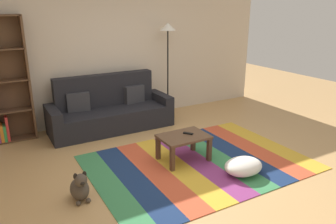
{
  "coord_description": "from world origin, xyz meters",
  "views": [
    {
      "loc": [
        -2.3,
        -3.59,
        2.22
      ],
      "look_at": [
        0.08,
        0.6,
        0.65
      ],
      "focal_mm": 34.85,
      "sensor_mm": 36.0,
      "label": 1
    }
  ],
  "objects_px": {
    "couch": "(110,111)",
    "dog": "(80,188)",
    "standing_lamp": "(168,39)",
    "pouf": "(243,166)",
    "tv_remote": "(188,133)",
    "coffee_table": "(184,140)"
  },
  "relations": [
    {
      "from": "coffee_table",
      "to": "dog",
      "type": "relative_size",
      "value": 1.8
    },
    {
      "from": "standing_lamp",
      "to": "pouf",
      "type": "bearing_deg",
      "value": -97.53
    },
    {
      "from": "coffee_table",
      "to": "couch",
      "type": "bearing_deg",
      "value": 104.46
    },
    {
      "from": "tv_remote",
      "to": "coffee_table",
      "type": "bearing_deg",
      "value": 156.59
    },
    {
      "from": "pouf",
      "to": "standing_lamp",
      "type": "relative_size",
      "value": 0.29
    },
    {
      "from": "dog",
      "to": "pouf",
      "type": "bearing_deg",
      "value": -13.08
    },
    {
      "from": "couch",
      "to": "tv_remote",
      "type": "xyz_separation_m",
      "value": [
        0.57,
        -1.83,
        0.08
      ]
    },
    {
      "from": "couch",
      "to": "pouf",
      "type": "xyz_separation_m",
      "value": [
        0.96,
        -2.62,
        -0.21
      ]
    },
    {
      "from": "coffee_table",
      "to": "dog",
      "type": "xyz_separation_m",
      "value": [
        -1.63,
        -0.28,
        -0.17
      ]
    },
    {
      "from": "couch",
      "to": "dog",
      "type": "bearing_deg",
      "value": -118.56
    },
    {
      "from": "coffee_table",
      "to": "pouf",
      "type": "bearing_deg",
      "value": -57.97
    },
    {
      "from": "pouf",
      "to": "dog",
      "type": "relative_size",
      "value": 1.4
    },
    {
      "from": "pouf",
      "to": "dog",
      "type": "bearing_deg",
      "value": 166.92
    },
    {
      "from": "couch",
      "to": "standing_lamp",
      "type": "xyz_separation_m",
      "value": [
        1.32,
        0.13,
        1.25
      ]
    },
    {
      "from": "pouf",
      "to": "coffee_table",
      "type": "bearing_deg",
      "value": 122.03
    },
    {
      "from": "dog",
      "to": "tv_remote",
      "type": "relative_size",
      "value": 2.65
    },
    {
      "from": "coffee_table",
      "to": "tv_remote",
      "type": "height_order",
      "value": "tv_remote"
    },
    {
      "from": "couch",
      "to": "tv_remote",
      "type": "bearing_deg",
      "value": -72.79
    },
    {
      "from": "couch",
      "to": "pouf",
      "type": "height_order",
      "value": "couch"
    },
    {
      "from": "couch",
      "to": "dog",
      "type": "distance_m",
      "value": 2.43
    },
    {
      "from": "couch",
      "to": "dog",
      "type": "relative_size",
      "value": 5.69
    },
    {
      "from": "dog",
      "to": "couch",
      "type": "bearing_deg",
      "value": 61.44
    }
  ]
}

